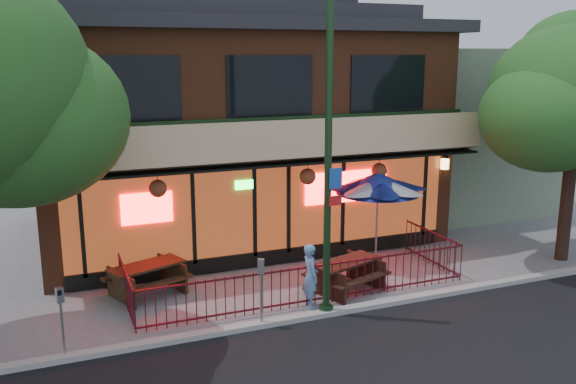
# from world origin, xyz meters

# --- Properties ---
(ground) EXTENTS (80.00, 80.00, 0.00)m
(ground) POSITION_xyz_m (0.00, 0.00, 0.00)
(ground) COLOR gray
(ground) RESTS_ON ground
(curb) EXTENTS (80.00, 0.25, 0.12)m
(curb) POSITION_xyz_m (0.00, -0.50, 0.06)
(curb) COLOR #999993
(curb) RESTS_ON ground
(restaurant_building) EXTENTS (12.96, 9.49, 8.05)m
(restaurant_building) POSITION_xyz_m (0.00, 7.11, 4.13)
(restaurant_building) COLOR brown
(restaurant_building) RESTS_ON ground
(neighbor_building) EXTENTS (6.00, 7.00, 6.00)m
(neighbor_building) POSITION_xyz_m (9.00, 7.70, 3.00)
(neighbor_building) COLOR gray
(neighbor_building) RESTS_ON ground
(patio_fence) EXTENTS (8.44, 2.62, 1.00)m
(patio_fence) POSITION_xyz_m (0.00, 0.50, 0.63)
(patio_fence) COLOR #490F19
(patio_fence) RESTS_ON ground
(street_light) EXTENTS (0.43, 0.32, 7.00)m
(street_light) POSITION_xyz_m (0.00, -0.40, 3.15)
(street_light) COLOR #163217
(street_light) RESTS_ON ground
(picnic_table_left) EXTENTS (2.21, 1.96, 0.78)m
(picnic_table_left) POSITION_xyz_m (-3.60, 2.28, 0.51)
(picnic_table_left) COLOR #322312
(picnic_table_left) RESTS_ON ground
(picnic_table_right) EXTENTS (2.18, 1.91, 0.78)m
(picnic_table_right) POSITION_xyz_m (1.09, 0.70, 0.51)
(picnic_table_right) COLOR black
(picnic_table_right) RESTS_ON ground
(patio_umbrella) EXTENTS (2.37, 2.37, 2.71)m
(patio_umbrella) POSITION_xyz_m (2.92, 2.40, 2.31)
(patio_umbrella) COLOR gray
(patio_umbrella) RESTS_ON ground
(pedestrian) EXTENTS (0.39, 0.57, 1.54)m
(pedestrian) POSITION_xyz_m (-0.17, 0.10, 0.77)
(pedestrian) COLOR #618DC3
(pedestrian) RESTS_ON ground
(parking_meter_near) EXTENTS (0.17, 0.16, 1.55)m
(parking_meter_near) POSITION_xyz_m (-1.60, -0.48, 1.05)
(parking_meter_near) COLOR #979B9F
(parking_meter_near) RESTS_ON ground
(parking_meter_far) EXTENTS (0.16, 0.15, 1.48)m
(parking_meter_far) POSITION_xyz_m (-5.65, -0.40, 1.00)
(parking_meter_far) COLOR #95979D
(parking_meter_far) RESTS_ON ground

